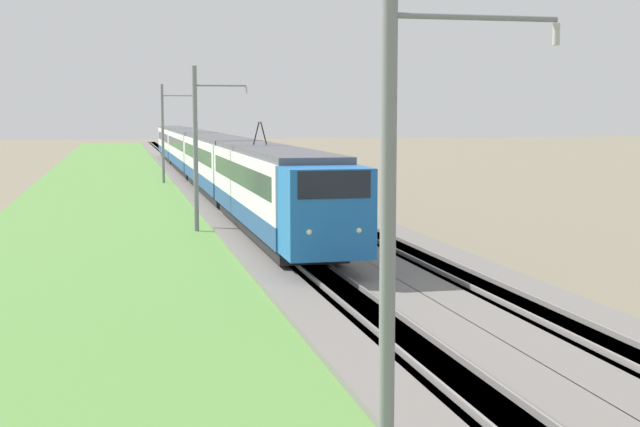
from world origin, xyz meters
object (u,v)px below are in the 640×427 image
passenger_train (202,154)px  catenary_mast_far (164,133)px  catenary_mast_mid (197,147)px  catenary_mast_near (392,229)px

passenger_train → catenary_mast_far: 3.69m
passenger_train → catenary_mast_mid: catenary_mast_mid is taller
passenger_train → catenary_mast_far: catenary_mast_far is taller
passenger_train → catenary_mast_mid: size_ratio=11.16×
catenary_mast_near → passenger_train: bearing=-2.8°
catenary_mast_mid → catenary_mast_far: size_ratio=0.98×
catenary_mast_far → catenary_mast_near: bearing=-180.0°
passenger_train → catenary_mast_far: bearing=-118.9°
passenger_train → catenary_mast_near: size_ratio=11.19×
passenger_train → catenary_mast_near: bearing=-2.8°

